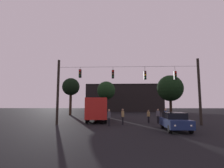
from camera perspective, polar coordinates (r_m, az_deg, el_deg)
name	(u,v)px	position (r m, az deg, el deg)	size (l,w,h in m)	color
ground_plane	(125,118)	(29.60, 4.23, -10.90)	(168.00, 168.00, 0.00)	black
overhead_signal_span	(128,87)	(19.85, 5.05, -0.90)	(16.03, 0.44, 7.32)	black
city_bus	(98,107)	(25.48, -4.60, -7.38)	(3.40, 11.17, 3.00)	#B21E19
car_near_right	(175,121)	(16.35, 19.56, -11.19)	(1.93, 4.38, 1.52)	navy
pedestrian_crossing_left	(123,116)	(19.85, 3.49, -10.13)	(0.29, 0.39, 1.74)	black
pedestrian_crossing_center	(166,116)	(20.92, 16.90, -9.80)	(0.32, 0.41, 1.67)	black
pedestrian_crossing_right	(166,115)	(22.15, 16.91, -9.43)	(0.28, 0.38, 1.78)	black
pedestrian_near_bus	(158,115)	(21.79, 14.59, -9.69)	(0.36, 0.42, 1.70)	black
pedestrian_trailing	(148,116)	(22.39, 11.67, -9.94)	(0.31, 0.40, 1.54)	black
pedestrian_far_side	(109,116)	(18.78, -0.95, -10.38)	(0.32, 0.41, 1.72)	black
corner_building	(124,98)	(59.73, 3.95, -4.65)	(23.92, 11.81, 8.57)	black
tree_left_silhouette	(170,88)	(35.20, 18.20, -1.33)	(4.90, 4.90, 7.74)	black
tree_behind_building	(106,91)	(45.19, -1.89, -2.12)	(4.64, 4.64, 8.13)	black
tree_right_far	(71,87)	(39.21, -13.09, -0.99)	(3.72, 3.72, 7.92)	#2D2116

